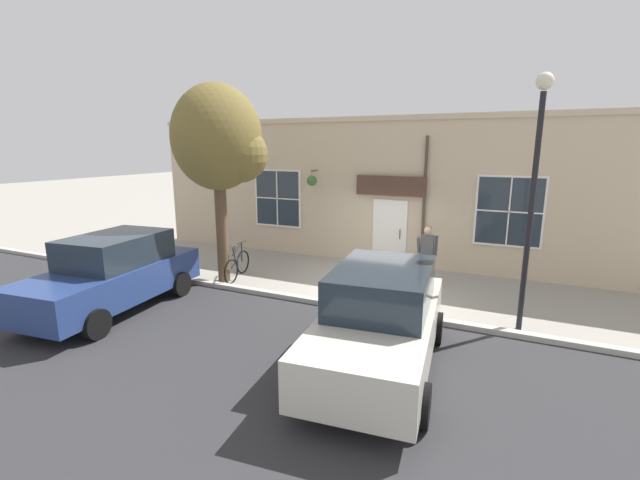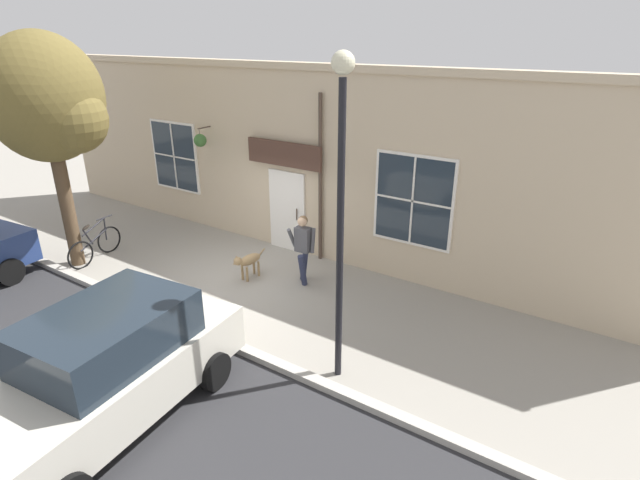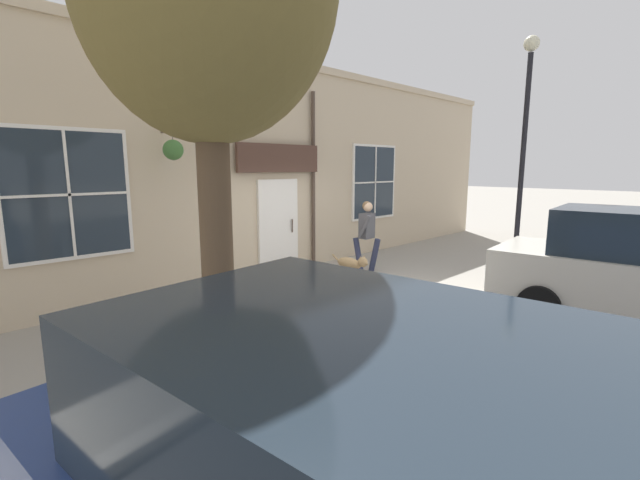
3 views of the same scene
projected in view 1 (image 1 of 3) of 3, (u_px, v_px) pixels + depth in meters
name	position (u px, v px, depth m)	size (l,w,h in m)	color
ground_plane	(369.00, 284.00, 11.89)	(90.00, 90.00, 0.00)	gray
curb_and_road	(250.00, 388.00, 6.71)	(10.10, 28.00, 0.12)	#B2ADA3
storefront_facade	(394.00, 192.00, 13.47)	(0.95, 18.00, 4.67)	#C6B293
pedestrian_walking	(427.00, 249.00, 11.83)	(0.62, 0.55, 1.62)	#282D47
dog_on_leash	(380.00, 267.00, 11.93)	(1.03, 0.30, 0.68)	#997A51
street_tree_by_curb	(221.00, 142.00, 11.34)	(2.54, 2.43, 5.37)	brown
leaning_bicycle	(237.00, 265.00, 12.38)	(1.70, 0.40, 1.01)	black
parked_car_nearest_curb	(113.00, 273.00, 9.86)	(4.46, 2.27, 1.75)	navy
parked_car_mid_block	(380.00, 319.00, 7.22)	(4.46, 2.27, 1.75)	beige
street_lamp	(535.00, 170.00, 8.24)	(0.32, 0.32, 5.08)	black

